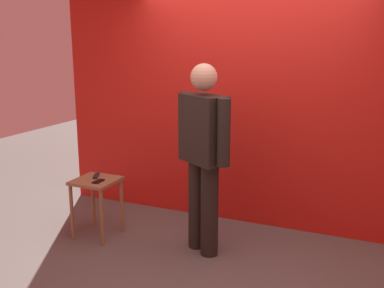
{
  "coord_description": "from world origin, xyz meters",
  "views": [
    {
      "loc": [
        1.35,
        -3.36,
        2.01
      ],
      "look_at": [
        -0.35,
        0.55,
        1.02
      ],
      "focal_mm": 42.13,
      "sensor_mm": 36.0,
      "label": 1
    }
  ],
  "objects": [
    {
      "name": "back_wall_red",
      "position": [
        0.0,
        1.32,
        1.69
      ],
      "size": [
        4.56,
        0.12,
        3.38
      ],
      "primitive_type": "cube",
      "color": "red",
      "rests_on": "ground_plane"
    },
    {
      "name": "side_table",
      "position": [
        -1.32,
        0.3,
        0.49
      ],
      "size": [
        0.43,
        0.43,
        0.62
      ],
      "color": "olive",
      "rests_on": "ground_plane"
    },
    {
      "name": "standing_person",
      "position": [
        -0.17,
        0.41,
        1.01
      ],
      "size": [
        0.67,
        0.48,
        1.81
      ],
      "color": "black",
      "rests_on": "ground_plane"
    },
    {
      "name": "ground_plane",
      "position": [
        0.0,
        0.0,
        0.0
      ],
      "size": [
        12.0,
        12.0,
        0.0
      ],
      "primitive_type": "plane",
      "color": "#59544F"
    },
    {
      "name": "cell_phone",
      "position": [
        -1.25,
        0.24,
        0.62
      ],
      "size": [
        0.08,
        0.15,
        0.01
      ],
      "primitive_type": "cube",
      "rotation": [
        0.0,
        0.0,
        0.05
      ],
      "color": "black",
      "rests_on": "side_table"
    },
    {
      "name": "tv_remote",
      "position": [
        -1.37,
        0.37,
        0.63
      ],
      "size": [
        0.11,
        0.17,
        0.02
      ],
      "primitive_type": "cube",
      "rotation": [
        0.0,
        0.0,
        0.44
      ],
      "color": "black",
      "rests_on": "side_table"
    }
  ]
}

